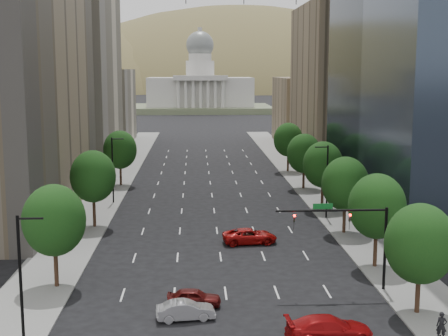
{
  "coord_description": "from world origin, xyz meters",
  "views": [
    {
      "loc": [
        -2.4,
        -18.47,
        18.01
      ],
      "look_at": [
        0.55,
        44.59,
        8.0
      ],
      "focal_mm": 50.11,
      "sensor_mm": 36.0,
      "label": 1
    }
  ],
  "objects": [
    {
      "name": "tree_right_1",
      "position": [
        14.0,
        36.0,
        5.75
      ],
      "size": [
        5.2,
        5.2,
        8.75
      ],
      "color": "#382316",
      "rests_on": "ground"
    },
    {
      "name": "capitol",
      "position": [
        0.0,
        249.71,
        8.58
      ],
      "size": [
        60.0,
        40.0,
        35.2
      ],
      "color": "#596647",
      "rests_on": "ground"
    },
    {
      "name": "filler_left",
      "position": [
        -25.0,
        136.0,
        9.0
      ],
      "size": [
        14.0,
        26.0,
        18.0
      ],
      "primitive_type": "cube",
      "color": "beige",
      "rests_on": "ground"
    },
    {
      "name": "tree_right_4",
      "position": [
        14.0,
        74.0,
        5.46
      ],
      "size": [
        5.2,
        5.2,
        8.46
      ],
      "color": "#382316",
      "rests_on": "ground"
    },
    {
      "name": "sidewalk_right",
      "position": [
        15.5,
        60.0,
        0.07
      ],
      "size": [
        6.0,
        200.0,
        0.15
      ],
      "primitive_type": "cube",
      "color": "slate",
      "rests_on": "ground"
    },
    {
      "name": "tree_right_5",
      "position": [
        14.0,
        90.0,
        5.75
      ],
      "size": [
        5.2,
        5.2,
        8.75
      ],
      "color": "#382316",
      "rests_on": "ground"
    },
    {
      "name": "car_red_far",
      "position": [
        3.25,
        44.59,
        0.78
      ],
      "size": [
        5.9,
        3.21,
        1.57
      ],
      "primitive_type": "imported",
      "rotation": [
        0.0,
        0.0,
        1.68
      ],
      "color": "#990B0B",
      "rests_on": "ground"
    },
    {
      "name": "tree_left_2",
      "position": [
        -14.0,
        78.0,
        5.68
      ],
      "size": [
        5.2,
        5.2,
        8.68
      ],
      "color": "#382316",
      "rests_on": "ground"
    },
    {
      "name": "cyclist",
      "position": [
        13.39,
        18.93,
        0.97
      ],
      "size": [
        1.22,
        1.94,
        2.43
      ],
      "rotation": [
        0.0,
        0.0,
        -0.34
      ],
      "color": "black",
      "rests_on": "sidewalk_right"
    },
    {
      "name": "car_silver",
      "position": [
        -3.17,
        24.75,
        0.7
      ],
      "size": [
        4.42,
        2.03,
        1.41
      ],
      "primitive_type": "imported",
      "rotation": [
        0.0,
        0.0,
        1.7
      ],
      "color": "#A5A4A9",
      "rests_on": "ground"
    },
    {
      "name": "traffic_signal",
      "position": [
        10.53,
        30.0,
        5.17
      ],
      "size": [
        9.12,
        0.4,
        7.38
      ],
      "color": "black",
      "rests_on": "ground"
    },
    {
      "name": "car_red_near",
      "position": [
        6.47,
        20.67,
        0.85
      ],
      "size": [
        6.04,
        2.82,
        1.71
      ],
      "primitive_type": "imported",
      "rotation": [
        0.0,
        0.0,
        1.64
      ],
      "color": "#9B0B0D",
      "rests_on": "ground"
    },
    {
      "name": "tree_right_2",
      "position": [
        14.0,
        48.0,
        5.6
      ],
      "size": [
        5.2,
        5.2,
        8.61
      ],
      "color": "#382316",
      "rests_on": "ground"
    },
    {
      "name": "midrise_cream_left",
      "position": [
        -25.0,
        103.0,
        17.5
      ],
      "size": [
        14.0,
        30.0,
        35.0
      ],
      "primitive_type": "cube",
      "color": "beige",
      "rests_on": "ground"
    },
    {
      "name": "tree_left_1",
      "position": [
        -14.0,
        52.0,
        5.96
      ],
      "size": [
        5.2,
        5.2,
        8.97
      ],
      "color": "#382316",
      "rests_on": "ground"
    },
    {
      "name": "streetlight_rn",
      "position": [
        13.44,
        55.0,
        4.84
      ],
      "size": [
        1.7,
        0.2,
        9.0
      ],
      "color": "black",
      "rests_on": "ground"
    },
    {
      "name": "streetlight_ln",
      "position": [
        -13.44,
        65.0,
        4.84
      ],
      "size": [
        1.7,
        0.2,
        9.0
      ],
      "color": "black",
      "rests_on": "ground"
    },
    {
      "name": "streetlight_ls",
      "position": [
        -13.44,
        20.0,
        4.84
      ],
      "size": [
        1.7,
        0.2,
        9.0
      ],
      "color": "black",
      "rests_on": "ground"
    },
    {
      "name": "foothills",
      "position": [
        34.67,
        599.39,
        -37.78
      ],
      "size": [
        720.0,
        413.0,
        263.0
      ],
      "color": "olive",
      "rests_on": "ground"
    },
    {
      "name": "tree_right_3",
      "position": [
        14.0,
        60.0,
        5.89
      ],
      "size": [
        5.2,
        5.2,
        8.89
      ],
      "color": "#382316",
      "rests_on": "ground"
    },
    {
      "name": "tree_left_0",
      "position": [
        -14.0,
        32.0,
        5.75
      ],
      "size": [
        5.2,
        5.2,
        8.75
      ],
      "color": "#382316",
      "rests_on": "ground"
    },
    {
      "name": "filler_right",
      "position": [
        25.0,
        133.0,
        8.0
      ],
      "size": [
        14.0,
        26.0,
        16.0
      ],
      "primitive_type": "cube",
      "color": "#8C7759",
      "rests_on": "ground"
    },
    {
      "name": "parking_tan_right",
      "position": [
        25.0,
        100.0,
        15.0
      ],
      "size": [
        14.0,
        30.0,
        30.0
      ],
      "primitive_type": "cube",
      "color": "#8C7759",
      "rests_on": "ground"
    },
    {
      "name": "tree_right_0",
      "position": [
        14.0,
        25.0,
        5.39
      ],
      "size": [
        5.2,
        5.2,
        8.39
      ],
      "color": "#382316",
      "rests_on": "ground"
    },
    {
      "name": "sidewalk_left",
      "position": [
        -15.5,
        60.0,
        0.07
      ],
      "size": [
        6.0,
        200.0,
        0.15
      ],
      "primitive_type": "cube",
      "color": "slate",
      "rests_on": "ground"
    },
    {
      "name": "car_maroon",
      "position": [
        -2.57,
        27.25,
        0.71
      ],
      "size": [
        4.21,
        1.83,
        1.41
      ],
      "primitive_type": "imported",
      "rotation": [
        0.0,
        0.0,
        1.53
      ],
      "color": "#4B0D0C",
      "rests_on": "ground"
    }
  ]
}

